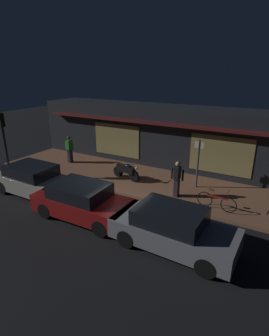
% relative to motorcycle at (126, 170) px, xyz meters
% --- Properties ---
extents(ground_plane, '(60.00, 60.00, 0.00)m').
position_rel_motorcycle_xyz_m(ground_plane, '(1.03, -2.59, -0.65)').
color(ground_plane, black).
extents(sidewalk_slab, '(18.00, 4.00, 0.15)m').
position_rel_motorcycle_xyz_m(sidewalk_slab, '(1.03, 0.41, -0.57)').
color(sidewalk_slab, brown).
rests_on(sidewalk_slab, ground_plane).
extents(storefront_building, '(18.00, 3.30, 3.60)m').
position_rel_motorcycle_xyz_m(storefront_building, '(1.03, 3.79, 1.16)').
color(storefront_building, black).
rests_on(storefront_building, ground_plane).
extents(motorcycle, '(1.70, 0.59, 0.97)m').
position_rel_motorcycle_xyz_m(motorcycle, '(0.00, 0.00, 0.00)').
color(motorcycle, black).
rests_on(motorcycle, sidewalk_slab).
extents(bicycle_parked, '(1.66, 0.42, 0.91)m').
position_rel_motorcycle_xyz_m(bicycle_parked, '(4.95, -0.97, -0.14)').
color(bicycle_parked, black).
rests_on(bicycle_parked, sidewalk_slab).
extents(person_photographer, '(0.61, 0.39, 1.67)m').
position_rel_motorcycle_xyz_m(person_photographer, '(-4.54, 0.66, 0.38)').
color(person_photographer, '#28232D').
rests_on(person_photographer, sidewalk_slab).
extents(person_bystander, '(0.61, 0.38, 1.67)m').
position_rel_motorcycle_xyz_m(person_bystander, '(3.05, -0.60, 0.38)').
color(person_bystander, '#28232D').
rests_on(person_bystander, sidewalk_slab).
extents(sign_post, '(0.44, 0.09, 2.40)m').
position_rel_motorcycle_xyz_m(sign_post, '(3.53, 0.86, 0.86)').
color(sign_post, '#47474C').
rests_on(sign_post, sidewalk_slab).
extents(traffic_light_pole, '(0.24, 0.33, 3.60)m').
position_rel_motorcycle_xyz_m(traffic_light_pole, '(-5.65, -2.87, 1.83)').
color(traffic_light_pole, black).
rests_on(traffic_light_pole, ground_plane).
extents(parked_car_near, '(4.10, 1.78, 1.42)m').
position_rel_motorcycle_xyz_m(parked_car_near, '(-3.08, -3.42, 0.06)').
color(parked_car_near, black).
rests_on(parked_car_near, ground_plane).
extents(parked_car_far, '(4.13, 1.85, 1.42)m').
position_rel_motorcycle_xyz_m(parked_car_far, '(0.41, -4.00, 0.06)').
color(parked_car_far, black).
rests_on(parked_car_far, ground_plane).
extents(parked_car_across, '(4.15, 1.87, 1.42)m').
position_rel_motorcycle_xyz_m(parked_car_across, '(4.27, -4.06, 0.06)').
color(parked_car_across, black).
rests_on(parked_car_across, ground_plane).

